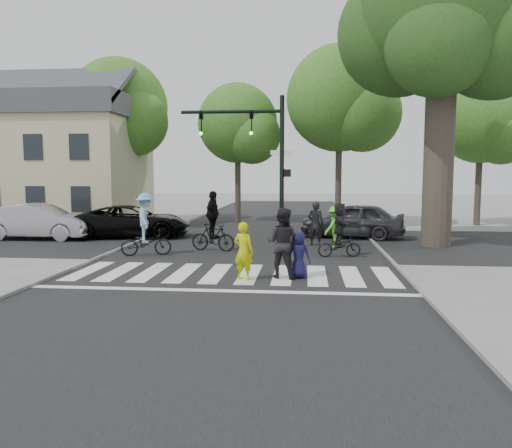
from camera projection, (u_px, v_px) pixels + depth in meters
The scene contains 25 objects.
ground at pixel (227, 281), 13.90m from camera, with size 120.00×120.00×0.00m, color gray.
road_stem at pixel (248, 253), 18.85m from camera, with size 10.00×70.00×0.01m, color black.
road_cross at pixel (256, 242), 21.82m from camera, with size 70.00×10.00×0.01m, color black.
curb_left at pixel (119, 249), 19.35m from camera, with size 0.10×70.00×0.10m, color gray.
curb_right at pixel (384, 254), 18.34m from camera, with size 0.10×70.00×0.10m, color gray.
crosswalk at pixel (231, 276), 14.55m from camera, with size 10.00×3.85×0.01m.
traffic_signal at pixel (260, 150), 19.60m from camera, with size 4.45×0.29×6.00m.
eucalyptus at pixel (443, 19), 19.82m from camera, with size 8.30×7.20×13.00m.
bg_tree_0 at pixel (46, 121), 30.48m from camera, with size 5.46×5.20×8.97m.
bg_tree_1 at pixel (122, 111), 29.41m from camera, with size 6.09×5.80×9.80m.
bg_tree_2 at pixel (241, 127), 29.93m from camera, with size 5.04×4.80×8.40m.
bg_tree_3 at pixel (345, 102), 27.88m from camera, with size 6.30×6.00×10.20m.
bg_tree_4 at pixel (486, 126), 28.07m from camera, with size 4.83×4.60×8.15m.
house at pixel (67, 159), 28.49m from camera, with size 8.40×8.10×8.82m.
pedestrian_woman at pixel (244, 251), 13.95m from camera, with size 0.60×0.39×1.65m, color #C1D308.
pedestrian_child at pixel (299, 255), 14.21m from camera, with size 0.65×0.42×1.34m, color #131137.
pedestrian_adult at pixel (282, 243), 14.24m from camera, with size 0.98×0.76×2.02m, color black.
cyclist_left at pixel (146, 229), 18.07m from camera, with size 1.91×1.32×2.29m.
cyclist_mid at pixel (213, 226), 19.18m from camera, with size 1.84×1.15×2.32m.
cyclist_right at pixel (340, 233), 17.77m from camera, with size 1.60×1.49×1.95m.
car_suv at pixel (132, 221), 23.28m from camera, with size 2.50×5.41×1.50m, color black.
car_silver at pixel (39, 221), 22.61m from camera, with size 1.72×4.93×1.62m, color #A9A8AD.
car_grey at pixel (352, 220), 23.13m from camera, with size 1.93×4.79×1.63m, color #333338.
bystander_hivis at pixel (335, 227), 20.12m from camera, with size 1.09×0.62×1.68m, color #56E029.
bystander_dark at pixel (316, 223), 20.68m from camera, with size 0.67×0.44×1.83m, color black.
Camera 1 is at (2.16, -13.52, 3.00)m, focal length 35.00 mm.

